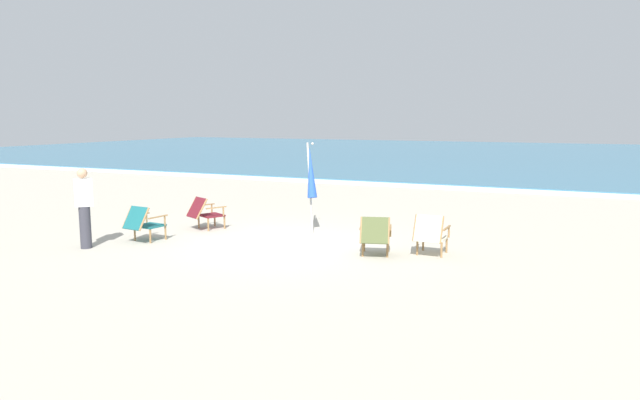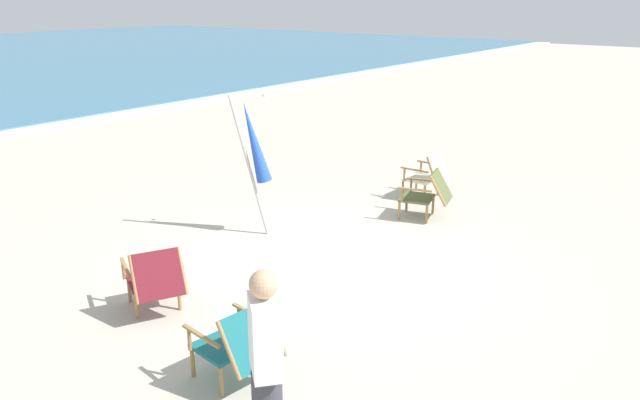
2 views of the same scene
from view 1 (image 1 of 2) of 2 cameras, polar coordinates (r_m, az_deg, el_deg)
name	(u,v)px [view 1 (image 1 of 2)]	position (r m, az deg, el deg)	size (l,w,h in m)	color
ground_plane	(278,243)	(12.05, -4.21, -4.36)	(80.00, 80.00, 0.00)	#B7AF9E
sea	(489,154)	(42.13, 16.53, 4.40)	(80.00, 40.00, 0.10)	teal
surf_band	(414,186)	(22.25, 9.41, 1.44)	(80.00, 1.10, 0.06)	white
beach_chair_far_center	(143,222)	(12.68, -17.24, -2.14)	(0.66, 0.84, 0.77)	#196066
beach_chair_back_right	(375,235)	(10.88, 5.55, -3.47)	(0.76, 0.89, 0.78)	#515B33
beach_chair_mid_center	(205,212)	(13.71, -11.45, -1.17)	(0.86, 0.95, 0.77)	maroon
beach_chair_front_left	(430,234)	(11.09, 10.99, -3.33)	(0.60, 0.72, 0.81)	beige
umbrella_furled_blue	(311,173)	(13.04, -0.92, 2.67)	(0.47, 0.53, 2.08)	#B7B2A8
person_near_chairs	(84,207)	(12.39, -22.52, -0.68)	(0.37, 0.39, 1.63)	#383842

